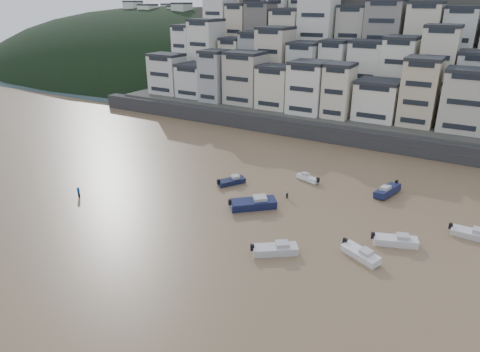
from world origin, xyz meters
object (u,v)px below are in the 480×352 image
Objects in this scene: boat_h at (308,177)px; person_pink at (287,193)px; boat_i at (388,190)px; boat_a at (275,248)px; boat_d at (396,239)px; person_blue at (79,192)px; boat_b at (361,253)px; boat_c at (253,202)px; boat_g at (472,233)px; boat_f at (232,180)px.

person_pink reaches higher than boat_h.
boat_i reaches higher than boat_a.
person_blue reaches higher than boat_d.
person_pink is at bearing 169.07° from boat_b.
boat_h is 13.95m from boat_c.
boat_c is at bearing -32.26° from boat_i.
boat_g reaches higher than boat_h.
boat_b is 42.22m from person_blue.
boat_f is 10.03m from person_pink.
boat_c is at bearing 160.76° from boat_d.
boat_c reaches higher than boat_a.
boat_d is 1.15× the size of boat_f.
boat_b is (14.16, -18.62, 0.13)m from boat_h.
boat_g is 25.11m from person_pink.
boat_h is at bearing -21.93° from boat_f.
person_blue reaches higher than boat_f.
boat_f is at bearing -178.14° from boat_b.
boat_d is (19.88, 0.19, -0.21)m from boat_c.
person_pink is at bearing -59.75° from boat_f.
boat_h is 7.85m from person_pink.
person_blue is at bearing -44.07° from boat_i.
boat_i is 15.20m from boat_d.
boat_c reaches higher than boat_i.
boat_c is 4.18× the size of person_pink.
boat_a reaches higher than boat_h.
boat_b is 17.76m from boat_c.
boat_c is 12.19m from boat_a.
boat_g is 2.99× the size of person_blue.
boat_c is (-2.89, -13.64, 0.39)m from boat_h.
boat_d is (4.29, -14.59, -0.05)m from boat_i.
person_blue is at bearing 163.64° from boat_f.
boat_c reaches higher than boat_b.
boat_a is at bearing 119.82° from boat_h.
person_pink is (-25.09, -0.99, 0.16)m from boat_g.
boat_f is (-15.36, 15.11, -0.11)m from boat_a.
boat_f is at bearing -54.65° from boat_i.
boat_f is 2.88× the size of person_pink.
boat_a is 3.36× the size of person_blue.
boat_d is at bearing -139.58° from boat_g.
boat_i is 47.51m from person_blue.
person_blue is (-41.90, -5.18, 0.14)m from boat_b.
boat_h is 23.38m from boat_a.
boat_d is 15.09m from boat_a.
boat_f is at bearing 148.26° from boat_d.
boat_d is at bearing -41.61° from boat_c.
person_blue reaches higher than boat_i.
boat_h is 21.67m from boat_d.
boat_b is at bearing -36.93° from person_pink.
person_blue is at bearing 145.69° from boat_a.
boat_h is 2.53× the size of person_pink.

